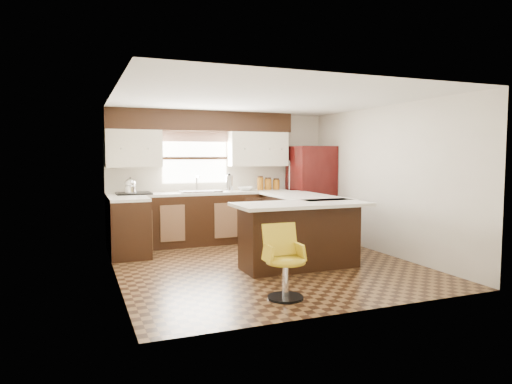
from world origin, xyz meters
name	(u,v)px	position (x,y,z in m)	size (l,w,h in m)	color
floor	(266,265)	(0.00, 0.00, 0.00)	(4.40, 4.40, 0.00)	#49301A
ceiling	(266,99)	(0.00, 0.00, 2.40)	(4.40, 4.40, 0.00)	silver
wall_back	(221,177)	(0.00, 2.20, 1.20)	(4.40, 4.40, 0.00)	beige
wall_front	(351,196)	(0.00, -2.20, 1.20)	(4.40, 4.40, 0.00)	beige
wall_left	(115,187)	(-2.10, 0.00, 1.20)	(4.40, 4.40, 0.00)	beige
wall_right	(385,180)	(2.10, 0.00, 1.20)	(4.40, 4.40, 0.00)	beige
base_cab_back	(202,219)	(-0.45, 1.90, 0.45)	(3.30, 0.60, 0.90)	black
base_cab_left	(129,229)	(-1.80, 1.25, 0.45)	(0.60, 0.70, 0.90)	black
counter_back	(202,193)	(-0.45, 1.90, 0.92)	(3.30, 0.60, 0.04)	silver
counter_left	(129,199)	(-1.80, 1.25, 0.92)	(0.60, 0.70, 0.04)	silver
soffit	(202,121)	(-0.40, 2.03, 2.22)	(3.40, 0.35, 0.36)	black
upper_cab_left	(134,148)	(-1.62, 2.03, 1.72)	(0.94, 0.35, 0.64)	beige
upper_cab_right	(258,149)	(0.68, 2.03, 1.72)	(1.14, 0.35, 0.64)	beige
window_pane	(195,158)	(-0.50, 2.18, 1.55)	(1.20, 0.02, 0.90)	white
valance	(195,137)	(-0.50, 2.14, 1.94)	(1.30, 0.06, 0.18)	#D19B93
sink	(200,191)	(-0.50, 1.88, 0.96)	(0.75, 0.45, 0.03)	#B2B2B7
dishwasher	(259,219)	(0.55, 1.61, 0.43)	(0.58, 0.03, 0.78)	black
cooktop	(134,193)	(-1.65, 1.88, 0.96)	(0.58, 0.50, 0.03)	black
peninsula_long	(301,225)	(0.90, 0.62, 0.45)	(0.60, 1.95, 0.90)	black
peninsula_return	(300,237)	(0.38, -0.35, 0.45)	(1.65, 0.60, 0.90)	black
counter_pen_long	(304,196)	(0.95, 0.62, 0.92)	(0.84, 1.95, 0.04)	silver
counter_pen_return	(302,204)	(0.35, -0.44, 0.92)	(1.89, 0.84, 0.04)	silver
refrigerator	(311,192)	(1.70, 1.77, 0.89)	(0.76, 0.73, 1.78)	#3A0A09
bar_chair	(286,262)	(-0.41, -1.55, 0.42)	(0.44, 0.44, 0.83)	gold
kettle	(130,185)	(-1.70, 1.88, 1.10)	(0.19, 0.19, 0.26)	silver
percolator	(229,183)	(0.07, 1.90, 1.09)	(0.13, 0.13, 0.29)	silver
mixing_bowl	(245,189)	(0.38, 1.90, 0.98)	(0.29, 0.29, 0.07)	white
canister_large	(260,184)	(0.69, 1.92, 1.06)	(0.12, 0.12, 0.24)	#894F10
canister_med	(268,184)	(0.85, 1.92, 1.05)	(0.14, 0.14, 0.21)	#894F10
canister_small	(276,185)	(1.03, 1.92, 1.04)	(0.13, 0.13, 0.19)	#894F10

